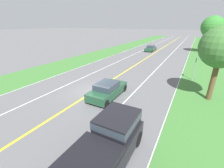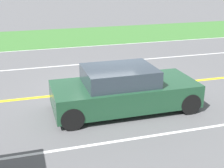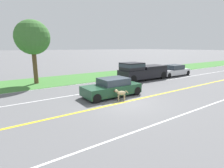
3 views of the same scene
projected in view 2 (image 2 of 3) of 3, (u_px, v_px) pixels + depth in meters
ground_plane at (112, 90)px, 11.16m from camera, size 400.00×400.00×0.00m
centre_divider_line at (112, 90)px, 11.15m from camera, size 0.18×160.00×0.01m
lane_edge_line_left at (76, 47)px, 17.46m from camera, size 0.14×160.00×0.01m
lane_dash_same_dir at (150, 136)px, 8.00m from camera, size 0.10×160.00×0.01m
lane_dash_oncoming at (90, 64)px, 14.31m from camera, size 0.10×160.00×0.01m
grass_verge_left at (68, 37)px, 20.16m from camera, size 6.00×160.00×0.03m
ego_car at (123, 90)px, 9.36m from camera, size 1.91×4.32×1.35m
dog at (116, 80)px, 10.57m from camera, size 0.43×1.04×0.81m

